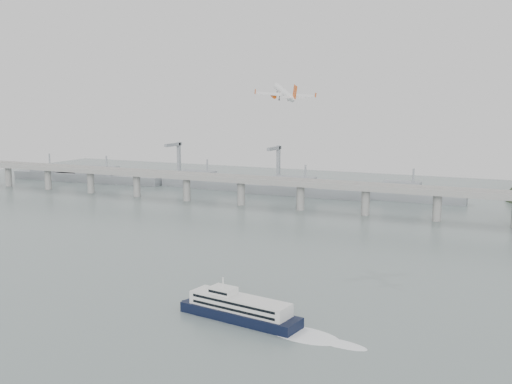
% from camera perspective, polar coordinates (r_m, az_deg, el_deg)
% --- Properties ---
extents(ground, '(900.00, 900.00, 0.00)m').
position_cam_1_polar(ground, '(265.87, -5.05, -9.35)').
color(ground, slate).
rests_on(ground, ground).
extents(bridge, '(800.00, 22.00, 23.90)m').
position_cam_1_polar(bridge, '(442.57, 7.77, 0.27)').
color(bridge, gray).
rests_on(bridge, ground).
extents(distant_fleet, '(453.00, 60.90, 40.00)m').
position_cam_1_polar(distant_fleet, '(565.14, -5.37, 0.98)').
color(distant_fleet, gray).
rests_on(distant_fleet, ground).
extents(ferry, '(80.75, 22.83, 15.28)m').
position_cam_1_polar(ferry, '(231.01, -1.55, -11.08)').
color(ferry, black).
rests_on(ferry, ground).
extents(airliner, '(30.11, 32.15, 12.78)m').
position_cam_1_polar(airliner, '(330.76, 2.74, 9.40)').
color(airliner, silver).
rests_on(airliner, ground).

